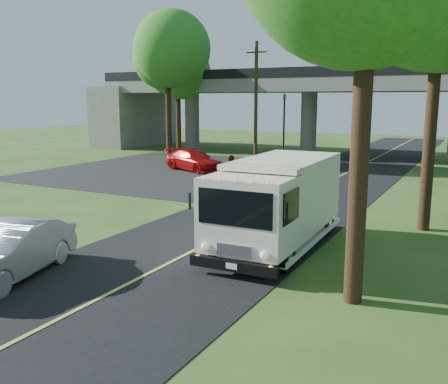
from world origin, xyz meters
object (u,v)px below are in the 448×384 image
Objects in this scene: tree_left_far at (179,69)px; step_van at (278,201)px; utility_pole at (256,102)px; traffic_signal at (284,120)px; pedestrian at (231,173)px; silver_sedan at (9,251)px; red_sedan at (194,160)px; tree_left_lot at (169,58)px.

tree_left_far is 1.42× the size of step_van.
utility_pole is 1.29× the size of step_van.
traffic_signal reaches higher than pedestrian.
utility_pole is 1.99× the size of silver_sedan.
tree_left_far is 13.63m from red_sedan.
tree_left_far is 2.19× the size of silver_sedan.
traffic_signal is 0.53× the size of tree_left_far.
tree_left_lot is 15.19m from pedestrian.
traffic_signal is 1.15× the size of silver_sedan.
utility_pole is 26.40m from silver_sedan.
tree_left_lot is 1.06× the size of tree_left_far.
silver_sedan is (13.59, -29.60, -6.70)m from tree_left_far.
pedestrian is at bearing -49.29° from tree_left_far.
silver_sedan is at bearing -133.15° from step_van.
tree_left_far is at bearing 127.46° from step_van.
silver_sedan reaches higher than red_sedan.
tree_left_far is at bearing 170.35° from traffic_signal.
utility_pole reaches higher than pedestrian.
step_van is 1.54× the size of silver_sedan.
tree_left_lot reaches higher than silver_sedan.
step_van is 10.37m from pedestrian.
utility_pole is at bearing 18.97° from tree_left_lot.
pedestrian reaches higher than red_sedan.
traffic_signal is 2.70× the size of pedestrian.
traffic_signal is at bearing 53.13° from utility_pole.
utility_pole is at bearing 114.77° from step_van.
step_van is (15.99, -17.54, -6.33)m from tree_left_lot.
tree_left_lot is 26.84m from silver_sedan.
step_van is 1.45× the size of red_sedan.
step_van is at bearing -63.79° from utility_pole.
tree_left_lot is (-7.79, -4.16, 4.70)m from traffic_signal.
traffic_signal is 0.50× the size of tree_left_lot.
pedestrian is (2.20, -13.27, -2.24)m from traffic_signal.
tree_left_far reaches higher than pedestrian.
traffic_signal is 11.75m from tree_left_far.
pedestrian is at bearing 123.97° from step_van.
utility_pole is at bearing 84.58° from silver_sedan.
step_van is 3.62× the size of pedestrian.
tree_left_lot is at bearing 130.93° from step_van.
tree_left_far is 20.95m from pedestrian.
tree_left_lot is 24.57m from step_van.
step_van is 18.43m from red_sedan.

